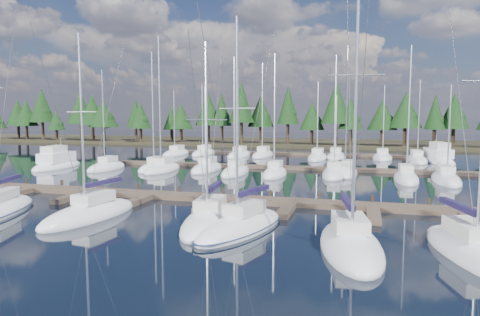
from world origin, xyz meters
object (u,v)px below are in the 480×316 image
(main_dock, at_px, (217,200))
(front_sailboat_5, at_px, (350,244))
(front_sailboat_3, at_px, (209,221))
(motor_yacht_left, at_px, (57,164))
(front_sailboat_4, at_px, (241,226))
(front_sailboat_6, at_px, (471,251))
(front_sailboat_2, at_px, (90,214))
(motor_yacht_right, at_px, (438,159))

(main_dock, distance_m, front_sailboat_5, 14.39)
(front_sailboat_3, distance_m, motor_yacht_left, 37.50)
(front_sailboat_3, bearing_deg, front_sailboat_4, -18.03)
(front_sailboat_4, relative_size, front_sailboat_6, 0.86)
(front_sailboat_5, bearing_deg, front_sailboat_2, 172.24)
(front_sailboat_3, relative_size, front_sailboat_4, 0.91)
(front_sailboat_2, relative_size, front_sailboat_5, 0.80)
(front_sailboat_6, distance_m, motor_yacht_left, 50.98)
(front_sailboat_3, relative_size, front_sailboat_5, 0.75)
(front_sailboat_3, bearing_deg, main_dock, 104.82)
(front_sailboat_6, bearing_deg, front_sailboat_5, -175.77)
(motor_yacht_left, bearing_deg, front_sailboat_4, -36.17)
(front_sailboat_4, bearing_deg, front_sailboat_3, 161.97)
(motor_yacht_right, bearing_deg, front_sailboat_5, -103.98)
(main_dock, xyz_separation_m, front_sailboat_3, (1.84, -6.94, 0.07))
(main_dock, height_order, front_sailboat_4, front_sailboat_4)
(front_sailboat_4, relative_size, motor_yacht_left, 1.34)
(front_sailboat_4, bearing_deg, main_dock, 118.46)
(front_sailboat_4, xyz_separation_m, front_sailboat_6, (12.23, -1.56, 0.03))
(motor_yacht_right, bearing_deg, front_sailboat_3, -115.04)
(front_sailboat_4, bearing_deg, motor_yacht_left, 143.83)
(front_sailboat_5, bearing_deg, front_sailboat_3, 162.68)
(front_sailboat_3, xyz_separation_m, front_sailboat_6, (14.57, -2.32, 0.03))
(front_sailboat_3, height_order, motor_yacht_left, front_sailboat_3)
(front_sailboat_2, distance_m, front_sailboat_3, 8.48)
(motor_yacht_left, distance_m, motor_yacht_right, 54.25)
(main_dock, bearing_deg, front_sailboat_5, -42.30)
(front_sailboat_3, height_order, front_sailboat_5, front_sailboat_5)
(front_sailboat_5, xyz_separation_m, motor_yacht_right, (11.51, 46.22, 0.24))
(front_sailboat_4, xyz_separation_m, motor_yacht_right, (17.98, 44.24, 0.26))
(front_sailboat_2, xyz_separation_m, front_sailboat_6, (23.04, -1.93, 0.02))
(front_sailboat_6, bearing_deg, front_sailboat_2, 175.22)
(front_sailboat_5, xyz_separation_m, front_sailboat_6, (5.76, 0.43, 0.01))
(front_sailboat_5, bearing_deg, motor_yacht_right, 76.02)
(front_sailboat_2, relative_size, motor_yacht_right, 1.26)
(front_sailboat_6, bearing_deg, front_sailboat_4, 172.74)
(front_sailboat_6, bearing_deg, motor_yacht_right, 82.85)
(front_sailboat_3, bearing_deg, front_sailboat_5, -17.32)
(motor_yacht_right, bearing_deg, front_sailboat_4, -112.11)
(front_sailboat_2, bearing_deg, front_sailboat_4, -1.95)
(front_sailboat_6, distance_m, motor_yacht_right, 46.16)
(front_sailboat_2, relative_size, front_sailboat_6, 0.84)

